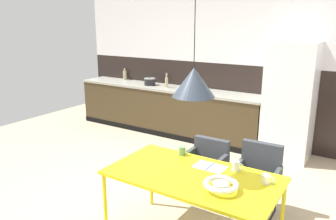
# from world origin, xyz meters

# --- Properties ---
(ground_plane) EXTENTS (9.02, 9.02, 0.00)m
(ground_plane) POSITION_xyz_m (0.00, 0.00, 0.00)
(ground_plane) COLOR tan
(back_wall_splashback_dark) EXTENTS (6.94, 0.12, 1.40)m
(back_wall_splashback_dark) POSITION_xyz_m (0.00, 2.88, 0.70)
(back_wall_splashback_dark) COLOR black
(back_wall_splashback_dark) RESTS_ON ground
(back_wall_panel_upper) EXTENTS (6.94, 0.12, 1.40)m
(back_wall_panel_upper) POSITION_xyz_m (0.00, 2.88, 2.10)
(back_wall_panel_upper) COLOR silver
(back_wall_panel_upper) RESTS_ON back_wall_splashback_dark
(kitchen_counter) EXTENTS (3.89, 0.63, 0.92)m
(kitchen_counter) POSITION_xyz_m (-1.39, 2.52, 0.46)
(kitchen_counter) COLOR #3F321D
(kitchen_counter) RESTS_ON ground
(refrigerator_column) EXTENTS (0.73, 0.60, 1.85)m
(refrigerator_column) POSITION_xyz_m (0.92, 2.52, 0.92)
(refrigerator_column) COLOR silver
(refrigerator_column) RESTS_ON ground
(dining_table) EXTENTS (1.60, 0.87, 0.75)m
(dining_table) POSITION_xyz_m (0.71, -0.26, 0.70)
(dining_table) COLOR yellow
(dining_table) RESTS_ON ground
(armchair_by_stool) EXTENTS (0.49, 0.47, 0.73)m
(armchair_by_stool) POSITION_xyz_m (0.41, 0.67, 0.49)
(armchair_by_stool) COLOR #383A39
(armchair_by_stool) RESTS_ON ground
(armchair_facing_counter) EXTENTS (0.50, 0.48, 0.81)m
(armchair_facing_counter) POSITION_xyz_m (1.05, 0.66, 0.51)
(armchair_facing_counter) COLOR #383A39
(armchair_facing_counter) RESTS_ON ground
(fruit_bowl) EXTENTS (0.30, 0.30, 0.08)m
(fruit_bowl) POSITION_xyz_m (1.06, -0.40, 0.80)
(fruit_bowl) COLOR silver
(fruit_bowl) RESTS_ON dining_table
(open_book) EXTENTS (0.30, 0.20, 0.02)m
(open_book) POSITION_xyz_m (0.78, -0.03, 0.76)
(open_book) COLOR white
(open_book) RESTS_ON dining_table
(mug_dark_espresso) EXTENTS (0.12, 0.07, 0.10)m
(mug_dark_espresso) POSITION_xyz_m (0.39, 0.09, 0.80)
(mug_dark_espresso) COLOR #5B8456
(mug_dark_espresso) RESTS_ON dining_table
(mug_wide_latte) EXTENTS (0.12, 0.08, 0.08)m
(mug_wide_latte) POSITION_xyz_m (1.34, -0.07, 0.79)
(mug_wide_latte) COLOR white
(mug_wide_latte) RESTS_ON dining_table
(mug_short_terracotta) EXTENTS (0.12, 0.07, 0.09)m
(mug_short_terracotta) POSITION_xyz_m (1.02, 0.04, 0.80)
(mug_short_terracotta) COLOR white
(mug_short_terracotta) RESTS_ON dining_table
(cooking_pot) EXTENTS (0.22, 0.22, 0.16)m
(cooking_pot) POSITION_xyz_m (-1.77, 2.51, 0.98)
(cooking_pot) COLOR black
(cooking_pot) RESTS_ON kitchen_counter
(bottle_wine_green) EXTENTS (0.08, 0.08, 0.25)m
(bottle_wine_green) POSITION_xyz_m (-2.60, 2.75, 1.02)
(bottle_wine_green) COLOR tan
(bottle_wine_green) RESTS_ON kitchen_counter
(bottle_vinegar_dark) EXTENTS (0.06, 0.06, 0.28)m
(bottle_vinegar_dark) POSITION_xyz_m (-1.37, 2.51, 1.02)
(bottle_vinegar_dark) COLOR tan
(bottle_vinegar_dark) RESTS_ON kitchen_counter
(pendant_lamp_over_table_near) EXTENTS (0.38, 0.38, 1.26)m
(pendant_lamp_over_table_near) POSITION_xyz_m (0.71, -0.27, 1.63)
(pendant_lamp_over_table_near) COLOR black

